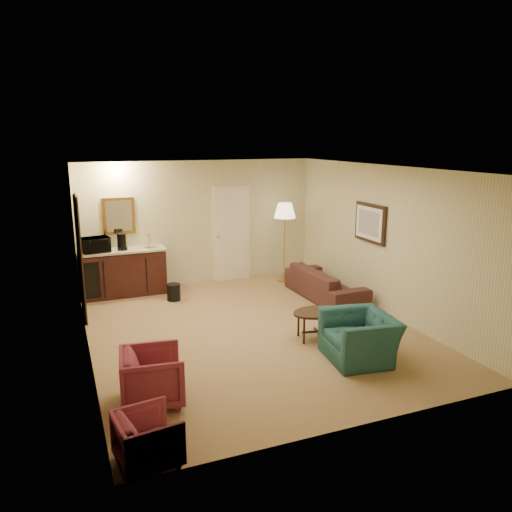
{
  "coord_description": "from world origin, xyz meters",
  "views": [
    {
      "loc": [
        -2.76,
        -7.08,
        3.05
      ],
      "look_at": [
        0.28,
        0.5,
        1.11
      ],
      "focal_mm": 35.0,
      "sensor_mm": 36.0,
      "label": 1
    }
  ],
  "objects": [
    {
      "name": "ground",
      "position": [
        0.0,
        0.0,
        0.0
      ],
      "size": [
        6.0,
        6.0,
        0.0
      ],
      "primitive_type": "plane",
      "color": "#9B834E",
      "rests_on": "ground"
    },
    {
      "name": "room_walls",
      "position": [
        -0.1,
        0.77,
        1.72
      ],
      "size": [
        5.02,
        6.01,
        2.61
      ],
      "color": "beige",
      "rests_on": "ground"
    },
    {
      "name": "wetbar_cabinet",
      "position": [
        -1.65,
        2.72,
        0.46
      ],
      "size": [
        1.64,
        0.58,
        0.92
      ],
      "primitive_type": "cube",
      "color": "#381711",
      "rests_on": "ground"
    },
    {
      "name": "sofa",
      "position": [
        1.95,
        1.04,
        0.39
      ],
      "size": [
        0.62,
        2.01,
        0.78
      ],
      "primitive_type": "imported",
      "rotation": [
        0.0,
        0.0,
        1.59
      ],
      "color": "black",
      "rests_on": "ground"
    },
    {
      "name": "teal_armchair",
      "position": [
        1.02,
        -1.56,
        0.44
      ],
      "size": [
        0.77,
        1.07,
        0.87
      ],
      "primitive_type": "imported",
      "rotation": [
        0.0,
        0.0,
        -1.69
      ],
      "color": "#1D494A",
      "rests_on": "ground"
    },
    {
      "name": "rose_chair_near",
      "position": [
        -1.9,
        -1.68,
        0.36
      ],
      "size": [
        0.74,
        0.78,
        0.72
      ],
      "primitive_type": "imported",
      "rotation": [
        0.0,
        0.0,
        1.45
      ],
      "color": "maroon",
      "rests_on": "ground"
    },
    {
      "name": "rose_chair_far",
      "position": [
        -2.15,
        -2.8,
        0.29
      ],
      "size": [
        0.6,
        0.63,
        0.58
      ],
      "primitive_type": "imported",
      "rotation": [
        0.0,
        0.0,
        1.71
      ],
      "color": "maroon",
      "rests_on": "ground"
    },
    {
      "name": "coffee_table",
      "position": [
        0.82,
        -0.7,
        0.23
      ],
      "size": [
        0.88,
        0.68,
        0.46
      ],
      "primitive_type": "cube",
      "rotation": [
        0.0,
        0.0,
        -0.2
      ],
      "color": "black",
      "rests_on": "ground"
    },
    {
      "name": "floor_lamp",
      "position": [
        1.7,
        2.4,
        0.86
      ],
      "size": [
        0.58,
        0.58,
        1.72
      ],
      "primitive_type": "cube",
      "rotation": [
        0.0,
        0.0,
        0.34
      ],
      "color": "gold",
      "rests_on": "ground"
    },
    {
      "name": "waste_bin",
      "position": [
        -0.82,
        2.0,
        0.16
      ],
      "size": [
        0.34,
        0.34,
        0.32
      ],
      "primitive_type": "cylinder",
      "rotation": [
        0.0,
        0.0,
        0.42
      ],
      "color": "black",
      "rests_on": "ground"
    },
    {
      "name": "microwave",
      "position": [
        -2.15,
        2.68,
        1.09
      ],
      "size": [
        0.55,
        0.36,
        0.35
      ],
      "primitive_type": "imported",
      "rotation": [
        0.0,
        0.0,
        0.16
      ],
      "color": "black",
      "rests_on": "wetbar_cabinet"
    },
    {
      "name": "coffee_maker",
      "position": [
        -1.65,
        2.68,
        1.08
      ],
      "size": [
        0.18,
        0.18,
        0.33
      ],
      "primitive_type": "cylinder",
      "rotation": [
        0.0,
        0.0,
        -0.04
      ],
      "color": "black",
      "rests_on": "wetbar_cabinet"
    }
  ]
}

